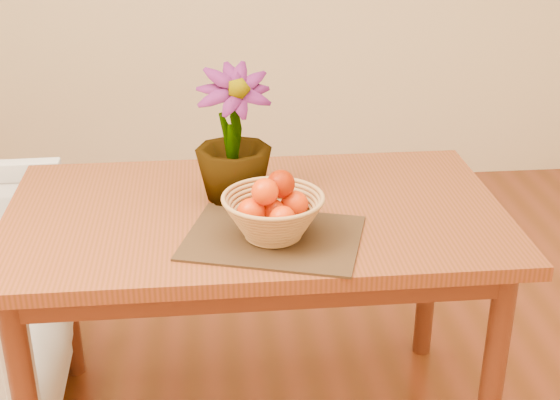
{
  "coord_description": "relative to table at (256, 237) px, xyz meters",
  "views": [
    {
      "loc": [
        -0.13,
        -1.68,
        1.69
      ],
      "look_at": [
        0.05,
        0.13,
        0.86
      ],
      "focal_mm": 50.0,
      "sensor_mm": 36.0,
      "label": 1
    }
  ],
  "objects": [
    {
      "name": "orange_pile",
      "position": [
        0.04,
        -0.18,
        0.2
      ],
      "size": [
        0.19,
        0.18,
        0.13
      ],
      "rotation": [
        0.0,
        0.0,
        -0.3
      ],
      "color": "red",
      "rests_on": "wicker_basket"
    },
    {
      "name": "potted_plant",
      "position": [
        -0.05,
        0.08,
        0.28
      ],
      "size": [
        0.24,
        0.24,
        0.39
      ],
      "primitive_type": "imported",
      "rotation": [
        0.0,
        0.0,
        0.12
      ],
      "color": "#1D4614",
      "rests_on": "table"
    },
    {
      "name": "placemat",
      "position": [
        0.03,
        -0.18,
        0.09
      ],
      "size": [
        0.53,
        0.45,
        0.01
      ],
      "primitive_type": "cube",
      "rotation": [
        0.0,
        0.0,
        -0.3
      ],
      "color": "#362213",
      "rests_on": "table"
    },
    {
      "name": "wicker_basket",
      "position": [
        0.03,
        -0.18,
        0.15
      ],
      "size": [
        0.27,
        0.27,
        0.11
      ],
      "color": "#A98446",
      "rests_on": "placemat"
    },
    {
      "name": "table",
      "position": [
        0.0,
        0.0,
        0.0
      ],
      "size": [
        1.4,
        0.8,
        0.75
      ],
      "color": "maroon",
      "rests_on": "floor"
    }
  ]
}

